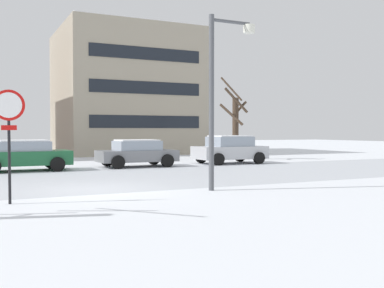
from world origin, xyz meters
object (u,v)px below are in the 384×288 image
stop_sign (9,124)px  parked_car_gray (137,153)px  parked_car_green (24,155)px  parked_car_silver (230,149)px  street_lamp (220,83)px

stop_sign → parked_car_gray: bearing=55.8°
stop_sign → parked_car_green: (1.25, 9.59, -1.25)m
parked_car_gray → parked_car_silver: 5.32m
parked_car_green → parked_car_silver: 10.65m
stop_sign → parked_car_gray: 11.77m
stop_sign → street_lamp: size_ratio=0.53×
parked_car_green → parked_car_gray: parked_car_green is taller
street_lamp → parked_car_silver: bearing=58.1°
stop_sign → street_lamp: (5.93, 0.08, 1.26)m
stop_sign → street_lamp: 6.07m
stop_sign → parked_car_gray: stop_sign is taller
parked_car_silver → stop_sign: bearing=-140.9°
parked_car_gray → street_lamp: bearing=-93.8°
stop_sign → parked_car_gray: (6.57, 9.69, -1.27)m
parked_car_silver → parked_car_green: bearing=-179.6°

